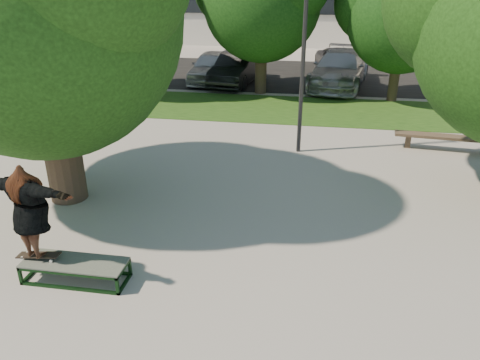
% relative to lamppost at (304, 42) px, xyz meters
% --- Properties ---
extents(ground, '(120.00, 120.00, 0.00)m').
position_rel_lamppost_xyz_m(ground, '(-1.00, -5.00, -3.15)').
color(ground, gray).
rests_on(ground, ground).
extents(grass_strip, '(30.00, 4.00, 0.02)m').
position_rel_lamppost_xyz_m(grass_strip, '(0.00, 4.50, -3.14)').
color(grass_strip, '#193F12').
rests_on(grass_strip, ground).
extents(asphalt_strip, '(40.00, 8.00, 0.01)m').
position_rel_lamppost_xyz_m(asphalt_strip, '(-1.00, 11.00, -3.15)').
color(asphalt_strip, black).
rests_on(asphalt_strip, ground).
extents(bg_tree_left, '(5.28, 4.51, 5.77)m').
position_rel_lamppost_xyz_m(bg_tree_left, '(-7.57, 6.07, 0.58)').
color(bg_tree_left, '#38281E').
rests_on(bg_tree_left, ground).
extents(bg_tree_right, '(5.04, 4.31, 5.43)m').
position_rel_lamppost_xyz_m(bg_tree_right, '(3.43, 6.57, 0.34)').
color(bg_tree_right, '#38281E').
rests_on(bg_tree_right, ground).
extents(lamppost, '(0.25, 0.15, 6.11)m').
position_rel_lamppost_xyz_m(lamppost, '(0.00, 0.00, 0.00)').
color(lamppost, '#2D2D30').
rests_on(lamppost, ground).
extents(grind_box, '(1.80, 0.60, 0.38)m').
position_rel_lamppost_xyz_m(grind_box, '(-3.50, -6.99, -2.96)').
color(grind_box, black).
rests_on(grind_box, ground).
extents(skater_rig, '(2.15, 1.02, 1.77)m').
position_rel_lamppost_xyz_m(skater_rig, '(-4.15, -6.99, -1.86)').
color(skater_rig, white).
rests_on(skater_rig, grind_box).
extents(bystander, '(0.80, 0.75, 1.84)m').
position_rel_lamppost_xyz_m(bystander, '(-5.82, -2.75, -2.23)').
color(bystander, '#175757').
rests_on(bystander, ground).
extents(bench, '(3.09, 0.71, 0.47)m').
position_rel_lamppost_xyz_m(bench, '(4.38, 0.76, -2.76)').
color(bench, brown).
rests_on(bench, ground).
extents(car_silver_a, '(1.81, 4.25, 1.43)m').
position_rel_lamppost_xyz_m(car_silver_a, '(-4.56, 8.83, -2.44)').
color(car_silver_a, '#B3B2B7').
rests_on(car_silver_a, asphalt_strip).
extents(car_dark, '(2.14, 4.58, 1.45)m').
position_rel_lamppost_xyz_m(car_dark, '(-3.29, 8.50, -2.42)').
color(car_dark, black).
rests_on(car_dark, asphalt_strip).
extents(car_grey, '(2.62, 4.79, 1.27)m').
position_rel_lamppost_xyz_m(car_grey, '(1.50, 11.50, -2.52)').
color(car_grey, '#5A5A5F').
rests_on(car_grey, asphalt_strip).
extents(car_silver_b, '(3.20, 5.84, 1.60)m').
position_rel_lamppost_xyz_m(car_silver_b, '(1.41, 8.79, -2.35)').
color(car_silver_b, '#A6A6AA').
rests_on(car_silver_b, asphalt_strip).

